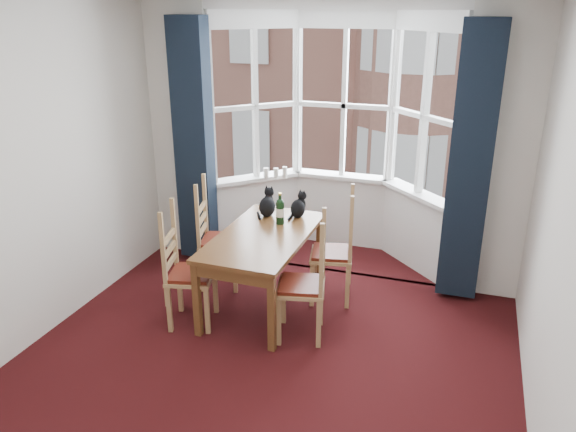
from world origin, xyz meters
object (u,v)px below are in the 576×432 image
at_px(dining_table, 263,243).
at_px(chair_right_far, 341,255).
at_px(wine_bottle, 280,210).
at_px(candle_short, 276,173).
at_px(candle_extra, 285,172).
at_px(chair_left_near, 181,275).
at_px(cat_right, 298,207).
at_px(candle_tall, 266,173).
at_px(chair_left_far, 212,242).
at_px(cat_left, 267,205).
at_px(chair_right_near, 311,287).

xyz_separation_m(dining_table, chair_right_far, (0.66, 0.35, -0.18)).
xyz_separation_m(wine_bottle, candle_short, (-0.41, 1.03, 0.05)).
height_order(wine_bottle, candle_extra, wine_bottle).
bearing_deg(dining_table, candle_short, 104.73).
bearing_deg(chair_left_near, cat_right, 54.30).
relative_size(wine_bottle, candle_tall, 2.78).
xyz_separation_m(dining_table, chair_left_near, (-0.59, -0.53, -0.18)).
distance_m(chair_left_far, candle_short, 1.22).
bearing_deg(chair_left_near, candle_tall, 85.99).
relative_size(chair_left_far, wine_bottle, 2.93).
distance_m(cat_left, cat_right, 0.31).
relative_size(chair_left_near, chair_right_far, 1.00).
bearing_deg(cat_right, candle_tall, 129.52).
height_order(chair_right_near, wine_bottle, wine_bottle).
bearing_deg(candle_short, cat_right, -56.75).
bearing_deg(candle_extra, candle_tall, -166.71).
xyz_separation_m(chair_right_near, wine_bottle, (-0.52, 0.68, 0.41)).
bearing_deg(dining_table, chair_right_far, 28.01).
bearing_deg(candle_tall, chair_right_far, -40.32).
distance_m(chair_left_far, cat_left, 0.69).
distance_m(chair_left_near, candle_tall, 1.89).
bearing_deg(candle_short, chair_left_near, -97.32).
distance_m(chair_right_far, candle_tall, 1.55).
bearing_deg(cat_right, candle_extra, 117.33).
height_order(chair_left_near, cat_right, cat_right).
height_order(chair_right_near, cat_left, cat_left).
relative_size(chair_right_far, candle_extra, 6.90).
relative_size(candle_tall, candle_short, 1.00).
xyz_separation_m(chair_right_far, wine_bottle, (-0.61, -0.05, 0.41)).
bearing_deg(chair_left_near, cat_left, 65.41).
xyz_separation_m(cat_left, wine_bottle, (0.19, -0.17, 0.02)).
relative_size(chair_left_near, cat_right, 3.30).
relative_size(dining_table, cat_right, 5.38).
distance_m(cat_left, candle_extra, 0.90).
bearing_deg(chair_left_near, candle_extra, 79.77).
xyz_separation_m(chair_left_far, cat_left, (0.53, 0.23, 0.39)).
bearing_deg(chair_left_far, dining_table, -20.37).
relative_size(chair_right_near, candle_extra, 6.90).
bearing_deg(cat_right, wine_bottle, -116.13).
height_order(chair_left_near, cat_left, cat_left).
xyz_separation_m(chair_left_far, candle_short, (0.31, 1.09, 0.45)).
xyz_separation_m(chair_left_far, chair_right_far, (1.33, 0.11, 0.00)).
relative_size(chair_left_far, cat_right, 3.30).
height_order(dining_table, chair_right_near, chair_right_near).
distance_m(cat_left, candle_short, 0.90).
bearing_deg(chair_right_far, candle_extra, 132.29).
bearing_deg(candle_short, dining_table, -75.27).
height_order(chair_left_near, chair_right_near, same).
relative_size(chair_left_near, cat_left, 3.00).
distance_m(chair_left_near, chair_left_far, 0.78).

